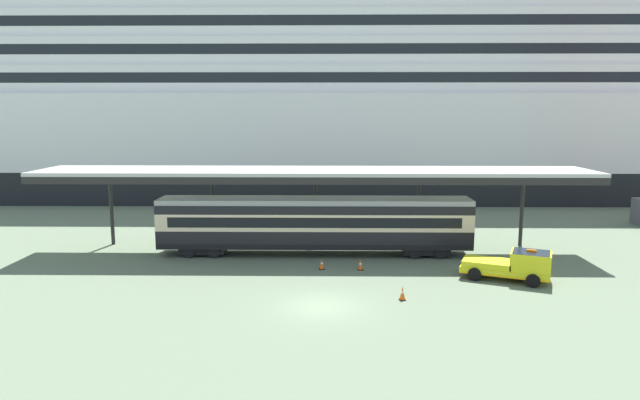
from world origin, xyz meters
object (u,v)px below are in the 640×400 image
traffic_cone_near (322,264)px  quay_bollard (521,272)px  service_truck (514,265)px  traffic_cone_mid (402,293)px  train_carriage (315,223)px  cruise_ship (358,94)px  traffic_cone_far (360,265)px

traffic_cone_near → quay_bollard: quay_bollard is taller
service_truck → traffic_cone_near: bearing=169.3°
service_truck → quay_bollard: 0.67m
service_truck → quay_bollard: service_truck is taller
traffic_cone_mid → quay_bollard: quay_bollard is taller
train_carriage → cruise_ship: bearing=82.1°
service_truck → traffic_cone_mid: bearing=-153.2°
train_carriage → traffic_cone_far: bearing=-51.9°
cruise_ship → service_truck: size_ratio=25.79×
cruise_ship → traffic_cone_near: bearing=-96.3°
train_carriage → service_truck: 13.79m
service_truck → traffic_cone_near: 11.98m
traffic_cone_near → traffic_cone_mid: 7.41m
traffic_cone_far → service_truck: bearing=-13.0°
traffic_cone_mid → quay_bollard: (7.74, 3.71, 0.13)m
cruise_ship → traffic_cone_near: size_ratio=206.86×
cruise_ship → quay_bollard: 42.86m
train_carriage → service_truck: train_carriage is taller
train_carriage → traffic_cone_mid: train_carriage is taller
cruise_ship → train_carriage: bearing=-97.9°
cruise_ship → train_carriage: 36.15m
cruise_ship → train_carriage: (-4.79, -34.34, -10.23)m
quay_bollard → train_carriage: bearing=154.8°
train_carriage → traffic_cone_mid: bearing=-62.6°
train_carriage → quay_bollard: bearing=-25.2°
traffic_cone_near → traffic_cone_mid: traffic_cone_mid is taller
traffic_cone_near → traffic_cone_far: 2.52m
traffic_cone_near → traffic_cone_far: (2.52, -0.10, 0.01)m
traffic_cone_mid → train_carriage: bearing=117.4°
cruise_ship → quay_bollard: (7.99, -40.35, -12.02)m
cruise_ship → traffic_cone_near: (-4.23, -38.17, -12.20)m
service_truck → traffic_cone_near: size_ratio=8.02×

